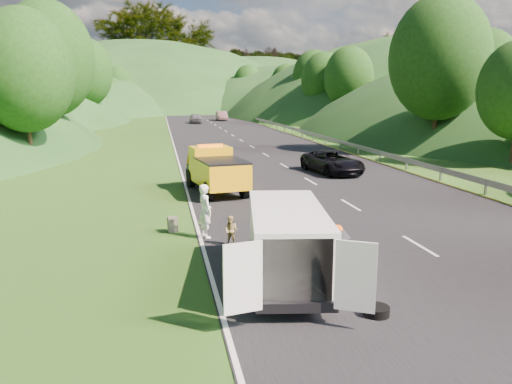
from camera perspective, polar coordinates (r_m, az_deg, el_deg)
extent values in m
plane|color=#38661E|center=(17.65, 6.43, -4.82)|extent=(320.00, 320.00, 0.00)
cube|color=black|center=(56.96, -2.67, 6.48)|extent=(14.00, 200.00, 0.02)
cube|color=gray|center=(70.54, 1.78, 7.44)|extent=(0.06, 140.00, 1.52)
cylinder|color=black|center=(26.23, -7.42, 1.54)|extent=(0.46, 0.94, 0.91)
cylinder|color=black|center=(26.64, -3.81, 1.76)|extent=(0.46, 0.94, 0.91)
cylinder|color=black|center=(22.76, -5.42, 0.07)|extent=(0.46, 0.94, 0.91)
cylinder|color=black|center=(23.24, -1.32, 0.36)|extent=(0.46, 0.94, 0.91)
cube|color=#FFB60D|center=(25.55, -5.21, 3.28)|extent=(2.15, 1.74, 1.72)
cube|color=#FFB60D|center=(23.65, -3.93, 2.08)|extent=(2.45, 3.35, 1.18)
cube|color=black|center=(23.55, -3.95, 3.60)|extent=(2.45, 3.35, 0.09)
cube|color=black|center=(26.67, -5.79, 2.53)|extent=(1.96, 1.36, 0.63)
cube|color=black|center=(27.22, -6.06, 2.31)|extent=(1.91, 0.48, 0.45)
cube|color=#FFB60D|center=(26.89, -5.98, 3.86)|extent=(1.90, 0.99, 0.99)
cube|color=orange|center=(25.44, -5.24, 5.30)|extent=(1.29, 0.42, 0.14)
cube|color=black|center=(26.12, -5.58, 4.15)|extent=(1.71, 0.34, 0.81)
cylinder|color=black|center=(14.57, -0.21, -6.82)|extent=(0.37, 0.74, 0.71)
cylinder|color=black|center=(14.70, 6.07, -6.72)|extent=(0.37, 0.74, 0.71)
cylinder|color=black|center=(11.75, 0.23, -11.43)|extent=(0.37, 0.74, 0.71)
cylinder|color=black|center=(11.91, 8.08, -11.22)|extent=(0.37, 0.74, 0.71)
cube|color=white|center=(12.85, 3.58, -5.43)|extent=(2.52, 4.84, 1.64)
cube|color=white|center=(15.28, 2.70, -4.05)|extent=(1.88, 1.07, 0.89)
cube|color=black|center=(14.93, 2.78, -1.61)|extent=(1.67, 0.55, 0.74)
cube|color=black|center=(10.72, 4.73, -8.93)|extent=(1.50, 0.32, 1.42)
cube|color=white|center=(10.28, -1.51, -9.81)|extent=(0.84, 0.21, 1.51)
cube|color=white|center=(10.54, 11.30, -9.48)|extent=(0.76, 0.45, 1.51)
cube|color=black|center=(10.94, 4.71, -13.02)|extent=(1.77, 0.41, 0.22)
imported|color=white|center=(17.22, -5.77, -5.23)|extent=(0.69, 0.80, 1.84)
imported|color=tan|center=(16.29, -2.83, -6.16)|extent=(0.60, 0.57, 0.97)
imported|color=black|center=(12.62, 9.09, -11.67)|extent=(1.23, 0.92, 1.70)
cube|color=#5F5747|center=(18.01, -9.50, -3.65)|extent=(0.38, 0.26, 0.56)
cylinder|color=black|center=(11.79, 13.55, -13.58)|extent=(0.60, 0.60, 0.20)
imported|color=black|center=(30.82, 8.68, 2.12)|extent=(3.06, 5.25, 1.37)
imported|color=#504E54|center=(79.25, -6.88, 7.80)|extent=(1.81, 4.49, 1.53)
imported|color=brown|center=(86.46, -3.93, 8.15)|extent=(1.66, 4.75, 1.57)
imported|color=#8E4761|center=(110.06, -6.08, 8.82)|extent=(1.99, 4.89, 1.42)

